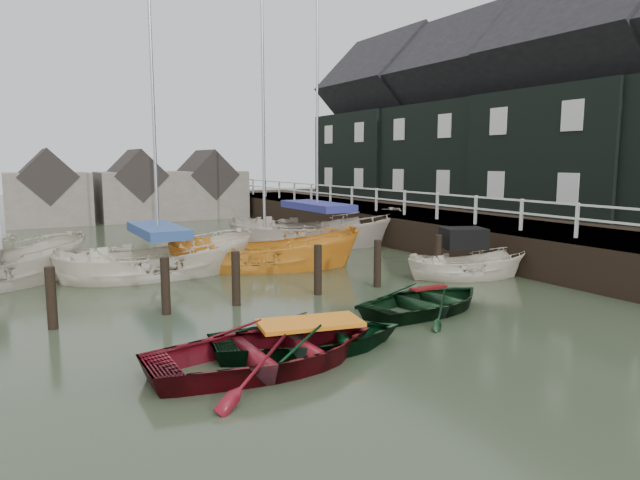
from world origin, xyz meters
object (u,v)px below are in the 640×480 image
rowboat_green (310,350)px  sailboat_c (265,267)px  motorboat (466,275)px  rowboat_dkgreen (428,311)px  sailboat_d (317,244)px  rowboat_red (269,367)px  sailboat_b (160,274)px

rowboat_green → sailboat_c: size_ratio=0.34×
motorboat → sailboat_c: 6.78m
rowboat_dkgreen → sailboat_d: (2.89, 10.92, 0.06)m
rowboat_red → motorboat: size_ratio=1.05×
sailboat_c → sailboat_b: bearing=107.4°
sailboat_d → rowboat_green: bearing=173.0°
rowboat_red → rowboat_green: 1.18m
rowboat_red → sailboat_c: (3.83, 8.89, 0.01)m
rowboat_red → sailboat_b: size_ratio=0.40×
rowboat_dkgreen → sailboat_c: size_ratio=0.34×
rowboat_green → sailboat_b: 8.85m
rowboat_red → sailboat_b: sailboat_b is taller
rowboat_dkgreen → sailboat_c: bearing=-0.6°
motorboat → sailboat_d: sailboat_d is taller
rowboat_red → sailboat_d: bearing=-32.2°
rowboat_green → sailboat_b: (-0.80, 8.81, 0.06)m
sailboat_d → motorboat: bearing=-152.3°
rowboat_green → sailboat_c: (2.74, 8.42, 0.01)m
rowboat_red → rowboat_green: (1.09, 0.46, 0.00)m
rowboat_green → rowboat_red: bearing=123.9°
rowboat_red → sailboat_c: 9.68m
rowboat_green → rowboat_dkgreen: rowboat_green is taller
rowboat_red → motorboat: motorboat is taller
rowboat_green → sailboat_c: 8.86m
rowboat_red → sailboat_d: 14.83m
rowboat_red → sailboat_c: sailboat_c is taller
rowboat_green → sailboat_b: bearing=16.0°
rowboat_dkgreen → sailboat_b: sailboat_b is taller
rowboat_green → motorboat: (7.60, 3.69, 0.11)m
rowboat_green → sailboat_d: size_ratio=0.30×
rowboat_red → sailboat_b: 9.28m
rowboat_dkgreen → sailboat_d: bearing=-24.8°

